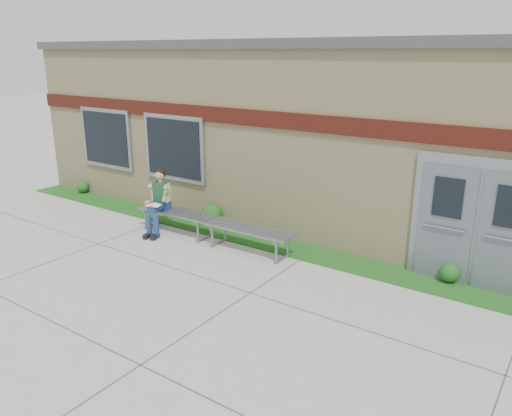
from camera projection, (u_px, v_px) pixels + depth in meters
The scene contains 9 objects.
ground at pixel (187, 289), 8.68m from camera, with size 80.00×80.00×0.00m, color #9E9E99.
grass_strip at pixel (269, 243), 10.72m from camera, with size 16.00×0.80×0.02m, color #134916.
school_building at pixel (342, 127), 12.74m from camera, with size 16.20×6.22×4.20m.
bench_left at pixel (177, 216), 11.27m from camera, with size 1.97×0.59×0.51m.
bench_right at pixel (249, 234), 10.18m from camera, with size 1.98×0.58×0.51m.
girl at pixel (158, 200), 11.18m from camera, with size 0.59×0.89×1.45m.
shrub_west at pixel (83, 187), 14.45m from camera, with size 0.34×0.34×0.34m, color #134916.
shrub_mid at pixel (212, 214), 11.80m from camera, with size 0.50×0.50×0.50m, color #134916.
shrub_east at pixel (450, 273), 8.86m from camera, with size 0.35×0.35×0.35m, color #134916.
Camera 1 is at (5.47, -5.77, 3.96)m, focal length 35.00 mm.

